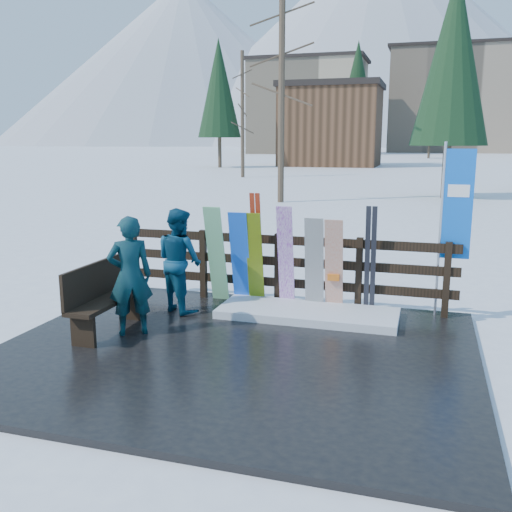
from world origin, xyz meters
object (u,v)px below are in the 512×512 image
(snowboard_2, at_px, (255,259))
(snowboard_3, at_px, (286,257))
(snowboard_1, at_px, (216,254))
(bench, at_px, (102,296))
(snowboard_0, at_px, (240,258))
(snowboard_4, at_px, (314,264))
(rental_flag, at_px, (454,211))
(snowboard_5, at_px, (334,266))
(person_front, at_px, (130,276))
(person_back, at_px, (179,260))

(snowboard_2, xyz_separation_m, snowboard_3, (0.51, 0.00, 0.06))
(snowboard_1, bearing_deg, bench, -118.09)
(snowboard_0, bearing_deg, snowboard_4, 0.00)
(snowboard_3, relative_size, snowboard_4, 1.13)
(rental_flag, bearing_deg, snowboard_2, -174.78)
(snowboard_5, bearing_deg, snowboard_2, 180.00)
(person_front, bearing_deg, snowboard_0, -153.44)
(snowboard_1, bearing_deg, person_back, -121.59)
(snowboard_1, xyz_separation_m, snowboard_4, (1.62, 0.00, -0.06))
(snowboard_2, height_order, snowboard_3, snowboard_3)
(snowboard_0, bearing_deg, snowboard_5, 0.00)
(snowboard_2, bearing_deg, snowboard_1, 180.00)
(snowboard_0, relative_size, person_back, 0.96)
(person_front, xyz_separation_m, person_back, (0.18, 1.20, -0.01))
(snowboard_0, height_order, person_front, person_front)
(snowboard_3, height_order, person_front, same)
(snowboard_3, bearing_deg, person_back, -158.25)
(snowboard_5, xyz_separation_m, rental_flag, (1.69, 0.27, 0.88))
(snowboard_1, height_order, person_front, person_front)
(snowboard_4, height_order, snowboard_5, snowboard_4)
(bench, relative_size, snowboard_4, 1.02)
(bench, height_order, snowboard_5, snowboard_5)
(person_front, bearing_deg, snowboard_5, -179.12)
(snowboard_1, xyz_separation_m, snowboard_2, (0.65, -0.00, -0.04))
(bench, xyz_separation_m, snowboard_1, (0.99, 1.85, 0.28))
(snowboard_1, height_order, snowboard_2, snowboard_1)
(snowboard_0, distance_m, snowboard_2, 0.24)
(snowboard_0, relative_size, snowboard_5, 1.04)
(snowboard_5, bearing_deg, rental_flag, 9.08)
(rental_flag, bearing_deg, snowboard_3, -173.71)
(snowboard_3, bearing_deg, snowboard_1, 180.00)
(snowboard_5, height_order, person_front, person_front)
(snowboard_1, xyz_separation_m, snowboard_5, (1.92, -0.00, -0.07))
(snowboard_3, relative_size, person_front, 1.02)
(snowboard_0, relative_size, rental_flag, 0.59)
(snowboard_4, height_order, person_front, person_front)
(snowboard_3, height_order, snowboard_5, snowboard_3)
(snowboard_2, distance_m, rental_flag, 3.09)
(bench, distance_m, snowboard_2, 2.48)
(person_front, bearing_deg, snowboard_2, -159.10)
(snowboard_0, bearing_deg, rental_flag, 4.82)
(snowboard_1, relative_size, snowboard_5, 1.11)
(snowboard_4, bearing_deg, person_front, -140.18)
(snowboard_0, relative_size, snowboard_3, 0.93)
(snowboard_2, distance_m, snowboard_3, 0.51)
(snowboard_2, bearing_deg, person_front, -123.81)
(snowboard_2, xyz_separation_m, person_back, (-1.03, -0.61, 0.05))
(person_front, bearing_deg, snowboard_4, -175.47)
(snowboard_2, distance_m, person_back, 1.20)
(snowboard_1, relative_size, snowboard_3, 0.99)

